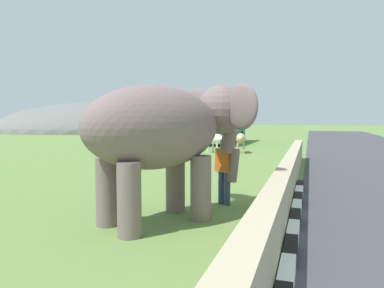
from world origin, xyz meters
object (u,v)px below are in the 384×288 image
at_px(cow_near, 214,139).
at_px(cow_far, 212,132).
at_px(bus_teal, 221,119).
at_px(elephant, 169,129).
at_px(person_handler, 224,168).
at_px(cow_mid, 241,139).

distance_m(cow_near, cow_far, 11.74).
bearing_deg(bus_teal, elephant, -169.05).
bearing_deg(elephant, cow_near, 10.98).
distance_m(elephant, cow_near, 14.49).
bearing_deg(person_handler, cow_near, 15.82).
bearing_deg(cow_mid, bus_teal, 21.93).
height_order(person_handler, bus_teal, bus_teal).
relative_size(person_handler, cow_near, 0.95).
bearing_deg(cow_mid, cow_far, 24.12).
height_order(bus_teal, cow_far, bus_teal).
relative_size(person_handler, cow_mid, 0.86).
xyz_separation_m(bus_teal, cow_near, (-8.48, -1.64, -1.21)).
bearing_deg(cow_mid, person_handler, -171.17).
height_order(person_handler, cow_near, person_handler).
height_order(bus_teal, cow_near, bus_teal).
height_order(elephant, cow_near, elephant).
xyz_separation_m(person_handler, cow_far, (23.80, 6.79, -0.06)).
distance_m(cow_mid, cow_far, 11.58).
distance_m(cow_near, cow_mid, 1.65).
relative_size(person_handler, cow_far, 0.87).
height_order(cow_near, cow_far, same).
height_order(elephant, bus_teal, bus_teal).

